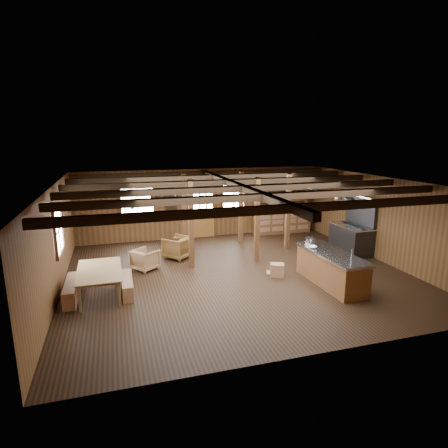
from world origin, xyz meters
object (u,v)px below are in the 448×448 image
at_px(armchair_a, 178,247).
at_px(armchair_b, 184,243).
at_px(kitchen_island, 331,268).
at_px(dining_table, 102,282).
at_px(commercial_range, 353,234).
at_px(armchair_c, 145,260).

distance_m(armchair_a, armchair_b, 0.73).
bearing_deg(kitchen_island, dining_table, 168.09).
distance_m(commercial_range, armchair_a, 6.23).
xyz_separation_m(dining_table, armchair_b, (2.77, 3.12, -0.03)).
bearing_deg(armchair_a, kitchen_island, 95.79).
height_order(armchair_a, armchair_b, armchair_a).
xyz_separation_m(armchair_a, armchair_c, (-1.17, -0.85, -0.05)).
relative_size(dining_table, armchair_c, 2.79).
xyz_separation_m(commercial_range, armchair_c, (-7.29, 0.28, -0.34)).
height_order(armchair_a, armchair_c, armchair_a).
bearing_deg(commercial_range, dining_table, -171.03).
bearing_deg(armchair_c, commercial_range, -129.83).
xyz_separation_m(commercial_range, armchair_a, (-6.12, 1.13, -0.29)).
xyz_separation_m(dining_table, armchair_c, (1.26, 1.63, -0.03)).
relative_size(armchair_b, armchair_c, 0.99).
height_order(dining_table, armchair_c, dining_table).
relative_size(kitchen_island, commercial_range, 1.21).
distance_m(armchair_b, armchair_c, 2.12).
height_order(dining_table, armchair_a, armchair_a).
xyz_separation_m(kitchen_island, armchair_b, (-3.39, 4.19, -0.16)).
distance_m(kitchen_island, armchair_a, 5.15).
xyz_separation_m(kitchen_island, dining_table, (-6.16, 1.07, -0.13)).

